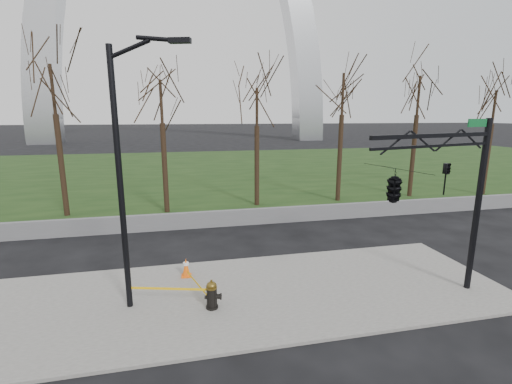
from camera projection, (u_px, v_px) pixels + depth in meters
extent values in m
plane|color=black|center=(249.00, 295.00, 12.29)|extent=(500.00, 500.00, 0.00)
cube|color=slate|center=(249.00, 294.00, 12.28)|extent=(18.00, 6.00, 0.10)
cube|color=black|center=(198.00, 169.00, 40.92)|extent=(120.00, 40.00, 0.06)
cube|color=#59595B|center=(221.00, 219.00, 19.83)|extent=(60.00, 0.30, 0.90)
cylinder|color=black|center=(212.00, 307.00, 11.29)|extent=(0.39, 0.39, 0.07)
cylinder|color=black|center=(212.00, 298.00, 11.22)|extent=(0.30, 0.30, 0.68)
cylinder|color=black|center=(219.00, 296.00, 11.20)|extent=(0.26, 0.23, 0.18)
cylinder|color=black|center=(206.00, 297.00, 11.22)|extent=(0.14, 0.14, 0.11)
cylinder|color=brown|center=(212.00, 287.00, 11.14)|extent=(0.34, 0.34, 0.07)
ellipsoid|color=brown|center=(212.00, 285.00, 11.13)|extent=(0.32, 0.32, 0.24)
cylinder|color=brown|center=(211.00, 281.00, 11.10)|extent=(0.07, 0.07, 0.09)
cube|color=#FF610D|center=(186.00, 276.00, 13.51)|extent=(0.39, 0.39, 0.04)
cone|color=#FF610D|center=(186.00, 267.00, 13.44)|extent=(0.29, 0.29, 0.68)
cylinder|color=white|center=(186.00, 264.00, 13.41)|extent=(0.22, 0.22, 0.10)
cylinder|color=black|center=(120.00, 187.00, 10.60)|extent=(0.18, 0.18, 8.00)
cylinder|color=black|center=(128.00, 49.00, 9.73)|extent=(1.24, 0.50, 0.56)
cylinder|color=black|center=(158.00, 39.00, 9.61)|extent=(1.19, 0.48, 0.22)
cube|color=black|center=(180.00, 40.00, 9.57)|extent=(0.64, 0.39, 0.14)
cylinder|color=black|center=(477.00, 208.00, 12.02)|extent=(0.20, 0.20, 6.00)
cube|color=black|center=(435.00, 136.00, 10.40)|extent=(4.88, 1.33, 0.12)
cube|color=black|center=(434.00, 146.00, 10.47)|extent=(4.87, 1.29, 0.08)
cube|color=#0C5926|center=(477.00, 123.00, 11.16)|extent=(0.88, 0.26, 0.25)
imported|color=black|center=(446.00, 179.00, 10.99)|extent=(0.21, 0.23, 1.00)
imported|color=black|center=(394.00, 185.00, 10.04)|extent=(1.11, 2.54, 1.00)
cube|color=yellow|center=(170.00, 289.00, 11.22)|extent=(2.56, 0.70, 0.08)
cube|color=yellow|center=(198.00, 285.00, 12.36)|extent=(0.74, 2.49, 0.08)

